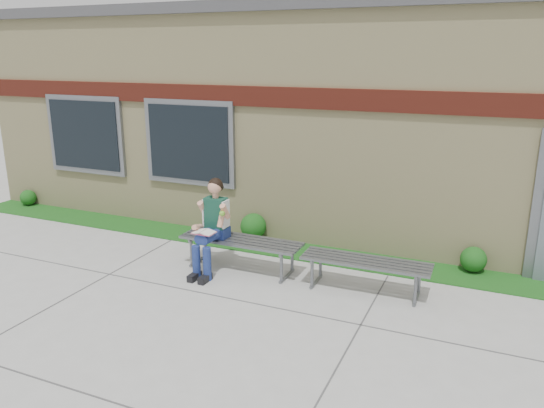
% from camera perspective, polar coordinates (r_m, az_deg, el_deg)
% --- Properties ---
extents(ground, '(80.00, 80.00, 0.00)m').
position_cam_1_polar(ground, '(6.85, 0.09, -13.13)').
color(ground, '#9E9E99').
rests_on(ground, ground).
extents(grass_strip, '(16.00, 0.80, 0.02)m').
position_cam_1_polar(grass_strip, '(9.06, 6.68, -5.64)').
color(grass_strip, '#144C14').
rests_on(grass_strip, ground).
extents(school_building, '(16.20, 6.22, 4.20)m').
position_cam_1_polar(school_building, '(11.79, 11.94, 9.65)').
color(school_building, beige).
rests_on(school_building, ground).
extents(bench_left, '(1.96, 0.55, 0.51)m').
position_cam_1_polar(bench_left, '(8.40, -3.36, -4.54)').
color(bench_left, slate).
rests_on(bench_left, ground).
extents(bench_right, '(1.85, 0.55, 0.48)m').
position_cam_1_polar(bench_right, '(7.76, 10.03, -6.72)').
color(bench_right, slate).
rests_on(bench_right, ground).
extents(girl, '(0.52, 0.86, 1.47)m').
position_cam_1_polar(girl, '(8.26, -6.50, -2.16)').
color(girl, navy).
rests_on(girl, ground).
extents(shrub_west, '(0.35, 0.35, 0.35)m').
position_cam_1_polar(shrub_west, '(13.12, -24.75, 0.64)').
color(shrub_west, '#144C14').
rests_on(shrub_west, grass_strip).
extents(shrub_mid, '(0.48, 0.48, 0.48)m').
position_cam_1_polar(shrub_mid, '(9.75, -2.02, -2.41)').
color(shrub_mid, '#144C14').
rests_on(shrub_mid, grass_strip).
extents(shrub_east, '(0.40, 0.40, 0.40)m').
position_cam_1_polar(shrub_east, '(8.90, 20.85, -5.58)').
color(shrub_east, '#144C14').
rests_on(shrub_east, grass_strip).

